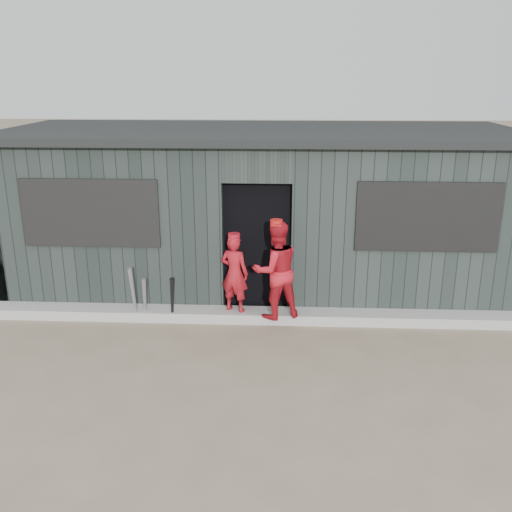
# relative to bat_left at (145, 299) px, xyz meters

# --- Properties ---
(ground) EXTENTS (80.00, 80.00, 0.00)m
(ground) POSITION_rel_bat_left_xyz_m (1.62, -1.72, -0.34)
(ground) COLOR #73634F
(ground) RESTS_ON ground
(curb) EXTENTS (8.00, 0.36, 0.15)m
(curb) POSITION_rel_bat_left_xyz_m (1.62, 0.10, -0.27)
(curb) COLOR #979793
(curb) RESTS_ON ground
(bat_left) EXTENTS (0.13, 0.24, 0.69)m
(bat_left) POSITION_rel_bat_left_xyz_m (0.00, 0.00, 0.00)
(bat_left) COLOR gray
(bat_left) RESTS_ON ground
(bat_mid) EXTENTS (0.10, 0.20, 0.86)m
(bat_mid) POSITION_rel_bat_left_xyz_m (-0.15, -0.06, 0.09)
(bat_mid) COLOR gray
(bat_mid) RESTS_ON ground
(bat_right) EXTENTS (0.16, 0.31, 0.74)m
(bat_right) POSITION_rel_bat_left_xyz_m (0.42, -0.08, 0.03)
(bat_right) COLOR black
(bat_right) RESTS_ON ground
(player_red_left) EXTENTS (0.49, 0.41, 1.15)m
(player_red_left) POSITION_rel_bat_left_xyz_m (1.31, 0.10, 0.38)
(player_red_left) COLOR maroon
(player_red_left) RESTS_ON curb
(player_red_right) EXTENTS (0.83, 0.74, 1.40)m
(player_red_right) POSITION_rel_bat_left_xyz_m (1.90, -0.09, 0.51)
(player_red_right) COLOR red
(player_red_right) RESTS_ON curb
(player_grey_back) EXTENTS (0.76, 0.61, 1.34)m
(player_grey_back) POSITION_rel_bat_left_xyz_m (1.92, 0.74, 0.33)
(player_grey_back) COLOR silver
(player_grey_back) RESTS_ON ground
(dugout) EXTENTS (8.30, 3.30, 2.62)m
(dugout) POSITION_rel_bat_left_xyz_m (1.62, 1.78, 0.94)
(dugout) COLOR black
(dugout) RESTS_ON ground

